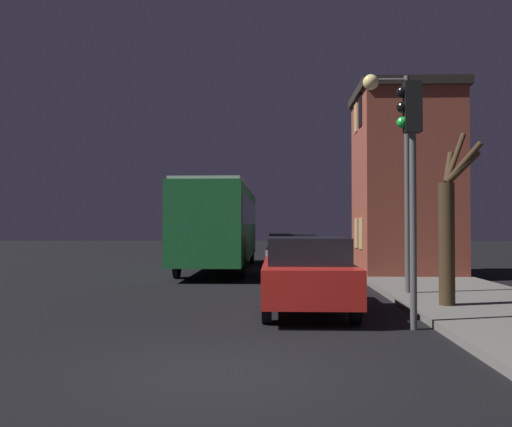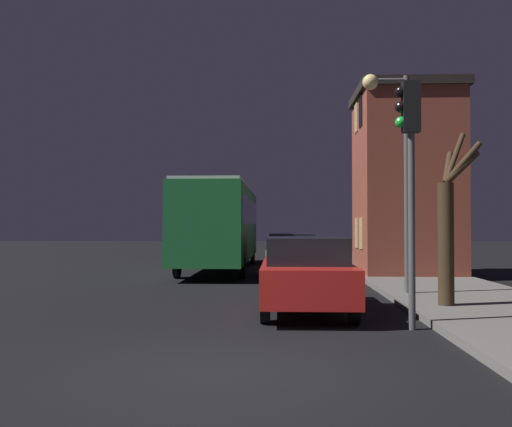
{
  "view_description": "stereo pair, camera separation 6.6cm",
  "coord_description": "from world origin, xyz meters",
  "px_view_note": "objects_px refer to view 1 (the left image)",
  "views": [
    {
      "loc": [
        0.61,
        -7.24,
        1.83
      ],
      "look_at": [
        -0.05,
        10.72,
        2.21
      ],
      "focal_mm": 40.0,
      "sensor_mm": 36.0,
      "label": 1
    },
    {
      "loc": [
        0.68,
        -7.24,
        1.83
      ],
      "look_at": [
        -0.05,
        10.72,
        2.21
      ],
      "focal_mm": 40.0,
      "sensor_mm": 36.0,
      "label": 2
    }
  ],
  "objects_px": {
    "bus": "(220,220)",
    "bare_tree": "(449,224)",
    "car_mid_lane": "(291,254)",
    "traffic_light": "(411,152)",
    "car_near_lane": "(307,273)",
    "car_far_lane": "(286,247)",
    "streetlamp": "(394,144)"
  },
  "relations": [
    {
      "from": "traffic_light",
      "to": "car_far_lane",
      "type": "bearing_deg",
      "value": 96.1
    },
    {
      "from": "car_near_lane",
      "to": "car_far_lane",
      "type": "distance_m",
      "value": 16.19
    },
    {
      "from": "car_near_lane",
      "to": "car_mid_lane",
      "type": "bearing_deg",
      "value": 91.01
    },
    {
      "from": "bus",
      "to": "bare_tree",
      "type": "bearing_deg",
      "value": -61.85
    },
    {
      "from": "car_near_lane",
      "to": "car_mid_lane",
      "type": "xyz_separation_m",
      "value": [
        -0.14,
        7.88,
        -0.01
      ]
    },
    {
      "from": "traffic_light",
      "to": "bus",
      "type": "distance_m",
      "value": 14.18
    },
    {
      "from": "bare_tree",
      "to": "car_mid_lane",
      "type": "relative_size",
      "value": 0.83
    },
    {
      "from": "car_mid_lane",
      "to": "car_far_lane",
      "type": "bearing_deg",
      "value": 90.47
    },
    {
      "from": "streetlamp",
      "to": "bare_tree",
      "type": "xyz_separation_m",
      "value": [
        0.73,
        -2.12,
        -2.02
      ]
    },
    {
      "from": "streetlamp",
      "to": "car_near_lane",
      "type": "xyz_separation_m",
      "value": [
        -2.3,
        -2.28,
        -3.04
      ]
    },
    {
      "from": "streetlamp",
      "to": "bus",
      "type": "relative_size",
      "value": 0.47
    },
    {
      "from": "bus",
      "to": "car_near_lane",
      "type": "distance_m",
      "value": 11.81
    },
    {
      "from": "bare_tree",
      "to": "car_near_lane",
      "type": "bearing_deg",
      "value": -177.09
    },
    {
      "from": "car_near_lane",
      "to": "traffic_light",
      "type": "bearing_deg",
      "value": -48.65
    },
    {
      "from": "streetlamp",
      "to": "car_mid_lane",
      "type": "relative_size",
      "value": 1.19
    },
    {
      "from": "bare_tree",
      "to": "car_far_lane",
      "type": "height_order",
      "value": "bare_tree"
    },
    {
      "from": "traffic_light",
      "to": "bus",
      "type": "relative_size",
      "value": 0.37
    },
    {
      "from": "bus",
      "to": "traffic_light",
      "type": "bearing_deg",
      "value": -70.56
    },
    {
      "from": "car_mid_lane",
      "to": "car_far_lane",
      "type": "xyz_separation_m",
      "value": [
        -0.07,
        8.31,
        -0.08
      ]
    },
    {
      "from": "traffic_light",
      "to": "car_mid_lane",
      "type": "relative_size",
      "value": 0.95
    },
    {
      "from": "car_mid_lane",
      "to": "traffic_light",
      "type": "bearing_deg",
      "value": -79.23
    },
    {
      "from": "streetlamp",
      "to": "bare_tree",
      "type": "height_order",
      "value": "streetlamp"
    },
    {
      "from": "car_near_lane",
      "to": "bare_tree",
      "type": "bearing_deg",
      "value": 2.91
    },
    {
      "from": "car_near_lane",
      "to": "bus",
      "type": "bearing_deg",
      "value": 104.65
    },
    {
      "from": "streetlamp",
      "to": "car_far_lane",
      "type": "relative_size",
      "value": 1.39
    },
    {
      "from": "bus",
      "to": "car_near_lane",
      "type": "bearing_deg",
      "value": -75.35
    },
    {
      "from": "car_near_lane",
      "to": "car_far_lane",
      "type": "relative_size",
      "value": 1.16
    },
    {
      "from": "bus",
      "to": "car_far_lane",
      "type": "distance_m",
      "value": 5.71
    },
    {
      "from": "streetlamp",
      "to": "bus",
      "type": "height_order",
      "value": "streetlamp"
    },
    {
      "from": "bus",
      "to": "streetlamp",
      "type": "bearing_deg",
      "value": -59.9
    },
    {
      "from": "bare_tree",
      "to": "car_mid_lane",
      "type": "xyz_separation_m",
      "value": [
        -3.17,
        7.73,
        -1.03
      ]
    },
    {
      "from": "bare_tree",
      "to": "car_far_lane",
      "type": "bearing_deg",
      "value": 101.4
    }
  ]
}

